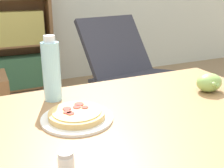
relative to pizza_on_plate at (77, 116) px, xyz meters
name	(u,v)px	position (x,y,z in m)	size (l,w,h in m)	color
dining_table	(132,141)	(0.19, -0.05, -0.12)	(1.24, 0.78, 0.74)	#A37549
pizza_on_plate	(77,116)	(0.00, 0.00, 0.00)	(0.25, 0.25, 0.04)	white
grape_bunch	(209,83)	(0.60, 0.02, 0.02)	(0.12, 0.10, 0.08)	#93BC5B
drink_bottle	(51,70)	(-0.03, 0.21, 0.11)	(0.07, 0.07, 0.26)	#A3DBEA
salt_shaker	(66,162)	(-0.11, -0.26, 0.01)	(0.04, 0.04, 0.06)	white
lounge_chair_far	(125,81)	(0.95, 1.47, -0.47)	(0.80, 0.88, 0.88)	slate
bookshelf	(12,27)	(0.05, 2.49, -0.01)	(0.86, 0.28, 1.57)	brown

